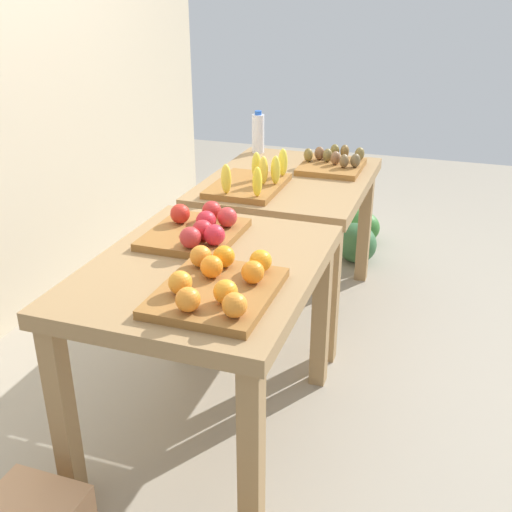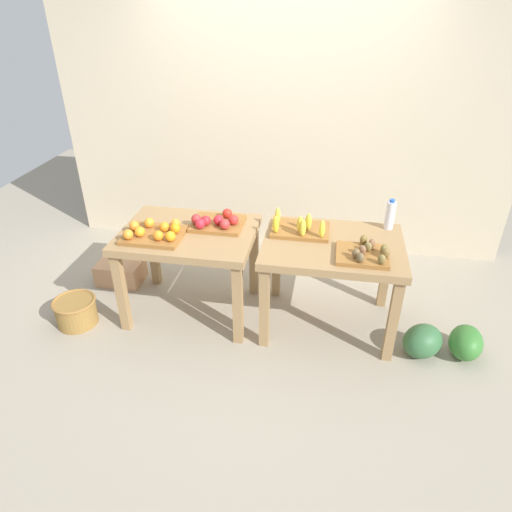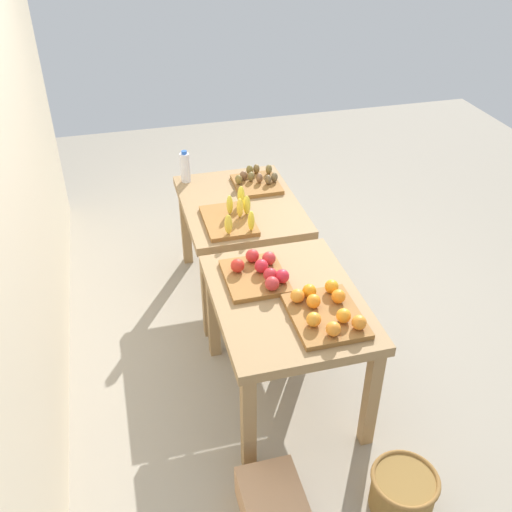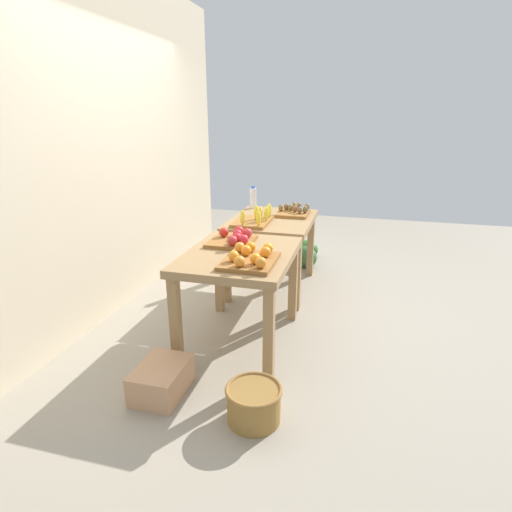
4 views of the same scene
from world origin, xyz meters
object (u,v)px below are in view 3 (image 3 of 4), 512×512
object	(u,v)px
cardboard_produce_box	(273,507)
water_bottle	(185,167)
orange_bin	(326,311)
banana_crate	(232,217)
display_table_left	(287,313)
watermelon_pile	(244,215)
display_table_right	(240,215)
wicker_basket	(403,491)
apple_bin	(259,273)
kiwi_bin	(257,181)

from	to	relation	value
cardboard_produce_box	water_bottle	bearing A→B (deg)	0.35
orange_bin	banana_crate	size ratio (longest dim) A/B	1.00
display_table_left	watermelon_pile	size ratio (longest dim) A/B	1.56
orange_bin	cardboard_produce_box	world-z (taller)	orange_bin
orange_bin	cardboard_produce_box	size ratio (longest dim) A/B	1.10
display_table_right	orange_bin	bearing A→B (deg)	-173.89
watermelon_pile	orange_bin	bearing A→B (deg)	177.63
display_table_left	wicker_basket	xyz separation A→B (m)	(-0.88, -0.35, -0.52)
apple_bin	watermelon_pile	world-z (taller)	apple_bin
display_table_right	watermelon_pile	bearing A→B (deg)	-15.17
cardboard_produce_box	kiwi_bin	bearing A→B (deg)	-12.68
orange_bin	banana_crate	world-z (taller)	banana_crate
display_table_right	cardboard_produce_box	xyz separation A→B (m)	(-1.91, 0.30, -0.54)
banana_crate	kiwi_bin	world-z (taller)	banana_crate
display_table_left	kiwi_bin	bearing A→B (deg)	-7.64
orange_bin	wicker_basket	distance (m)	0.97
display_table_left	orange_bin	world-z (taller)	orange_bin
kiwi_bin	orange_bin	bearing A→B (deg)	178.64
orange_bin	water_bottle	distance (m)	1.81
display_table_right	apple_bin	world-z (taller)	apple_bin
watermelon_pile	kiwi_bin	bearing A→B (deg)	175.19
cardboard_produce_box	watermelon_pile	bearing A→B (deg)	-10.89
kiwi_bin	water_bottle	distance (m)	0.54
apple_bin	wicker_basket	size ratio (longest dim) A/B	1.18
banana_crate	cardboard_produce_box	distance (m)	1.80
display_table_right	water_bottle	bearing A→B (deg)	37.08
kiwi_bin	wicker_basket	world-z (taller)	kiwi_bin
apple_bin	kiwi_bin	bearing A→B (deg)	-14.23
orange_bin	wicker_basket	world-z (taller)	orange_bin
apple_bin	kiwi_bin	world-z (taller)	apple_bin
banana_crate	cardboard_produce_box	bearing A→B (deg)	173.68
kiwi_bin	water_bottle	bearing A→B (deg)	68.28
display_table_right	banana_crate	size ratio (longest dim) A/B	2.36
water_bottle	wicker_basket	distance (m)	2.62
orange_bin	watermelon_pile	bearing A→B (deg)	-2.37
banana_crate	orange_bin	bearing A→B (deg)	-166.34
display_table_left	banana_crate	bearing A→B (deg)	7.79
display_table_right	apple_bin	xyz separation A→B (m)	(-0.92, 0.11, 0.15)
display_table_left	cardboard_produce_box	size ratio (longest dim) A/B	2.60
banana_crate	wicker_basket	bearing A→B (deg)	-164.98
apple_bin	banana_crate	bearing A→B (deg)	0.82
banana_crate	kiwi_bin	xyz separation A→B (m)	(0.48, -0.30, -0.01)
watermelon_pile	display_table_left	bearing A→B (deg)	173.27
banana_crate	wicker_basket	size ratio (longest dim) A/B	1.28
apple_bin	water_bottle	size ratio (longest dim) A/B	1.66
cardboard_produce_box	display_table_left	bearing A→B (deg)	-20.74
apple_bin	watermelon_pile	xyz separation A→B (m)	(1.78, -0.34, -0.67)
water_bottle	wicker_basket	world-z (taller)	water_bottle
display_table_right	banana_crate	world-z (taller)	banana_crate
banana_crate	watermelon_pile	bearing A→B (deg)	-17.33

